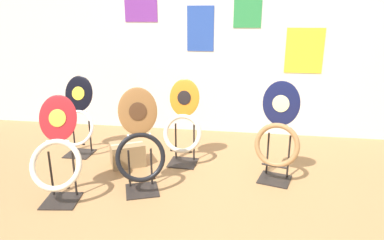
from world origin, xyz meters
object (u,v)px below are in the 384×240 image
Objects in this scene: toilet_seat_display_navy_moon at (278,137)px; storage_box at (128,154)px; toilet_seat_display_jazz_black at (78,118)px; toilet_seat_display_crimson_swirl at (57,158)px; toilet_seat_display_orange_sun at (183,126)px; toilet_seat_display_woodgrain at (140,145)px.

toilet_seat_display_navy_moon reaches higher than storage_box.
toilet_seat_display_jazz_black is 0.98× the size of toilet_seat_display_crimson_swirl.
toilet_seat_display_orange_sun is 2.12× the size of storage_box.
toilet_seat_display_navy_moon reaches higher than toilet_seat_display_orange_sun.
toilet_seat_display_woodgrain reaches higher than toilet_seat_display_jazz_black.
toilet_seat_display_navy_moon is 1.08× the size of toilet_seat_display_orange_sun.
toilet_seat_display_navy_moon is at bearing -15.38° from toilet_seat_display_orange_sun.
toilet_seat_display_jazz_black is 0.72m from storage_box.
toilet_seat_display_crimson_swirl reaches higher than toilet_seat_display_jazz_black.
storage_box is at bearing -166.48° from toilet_seat_display_orange_sun.
toilet_seat_display_crimson_swirl is 0.87m from storage_box.
toilet_seat_display_navy_moon is 1.51m from storage_box.
storage_box is (-1.47, 0.12, -0.31)m from toilet_seat_display_navy_moon.
toilet_seat_display_woodgrain is 1.04× the size of toilet_seat_display_orange_sun.
toilet_seat_display_navy_moon reaches higher than toilet_seat_display_crimson_swirl.
toilet_seat_display_woodgrain is at bearing -58.85° from storage_box.
toilet_seat_display_navy_moon is 0.95m from toilet_seat_display_orange_sun.
toilet_seat_display_navy_moon is at bearing -4.59° from storage_box.
toilet_seat_display_woodgrain is at bearing -37.53° from toilet_seat_display_jazz_black.
toilet_seat_display_crimson_swirl is at bearing -111.43° from storage_box.
toilet_seat_display_woodgrain is 2.22× the size of storage_box.
toilet_seat_display_navy_moon is (1.17, 0.38, 0.00)m from toilet_seat_display_woodgrain.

